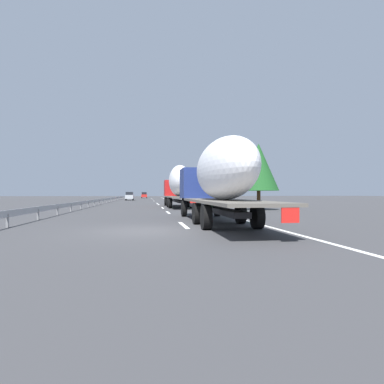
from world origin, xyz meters
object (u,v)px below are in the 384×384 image
Objects in this scene: truck_lead at (179,184)px; road_sign at (181,190)px; car_silver_hatch at (130,196)px; car_red_compact at (144,195)px; truck_trailing at (218,177)px.

road_sign is at bearing -7.17° from truck_lead.
truck_lead is 2.80× the size of car_silver_hatch.
truck_trailing is at bearing -177.46° from car_red_compact.
car_red_compact is at bearing 2.54° from truck_trailing.
car_silver_hatch is at bearing 174.39° from car_red_compact.
truck_trailing is 4.56× the size of road_sign.
truck_lead is 24.83m from road_sign.
truck_lead is 3.15× the size of car_red_compact.
truck_lead is 4.17× the size of road_sign.
car_red_compact is at bearing 3.25° from truck_lead.
car_red_compact is (86.87, 3.85, -1.40)m from truck_trailing.
car_silver_hatch is 15.56m from road_sign.
truck_lead is 37.14m from car_silver_hatch.
car_silver_hatch is at bearing 40.32° from road_sign.
truck_lead reaches higher than road_sign.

